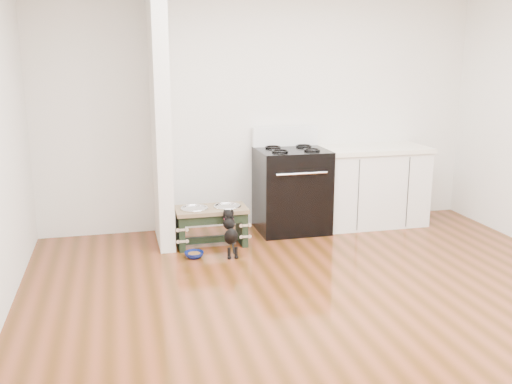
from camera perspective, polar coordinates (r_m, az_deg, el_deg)
name	(u,v)px	position (r m, az deg, el deg)	size (l,w,h in m)	color
ground	(344,313)	(4.52, 8.76, -11.89)	(5.00, 5.00, 0.00)	#49280D
room_shell	(352,100)	(4.10, 9.58, 9.05)	(5.00, 5.00, 5.00)	silver
partition_wall	(160,114)	(5.89, -9.58, 7.72)	(0.15, 0.80, 2.70)	silver
oven_range	(292,189)	(6.36, 3.57, 0.33)	(0.76, 0.69, 1.14)	black
cabinet_run	(372,186)	(6.74, 11.50, 0.61)	(1.24, 0.64, 0.91)	silver
dog_feeder	(211,219)	(5.90, -4.49, -2.67)	(0.73, 0.39, 0.42)	black
puppy	(230,231)	(5.61, -2.59, -3.93)	(0.13, 0.38, 0.45)	black
floor_bowl	(194,255)	(5.63, -6.20, -6.26)	(0.22, 0.22, 0.06)	#0C1756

